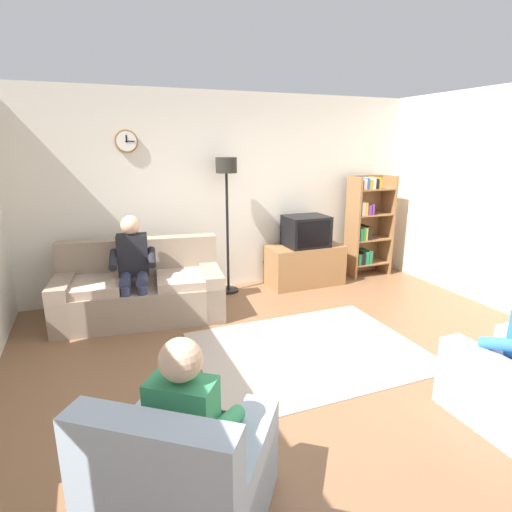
{
  "coord_description": "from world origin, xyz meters",
  "views": [
    {
      "loc": [
        -1.82,
        -2.95,
        2.03
      ],
      "look_at": [
        -0.18,
        1.17,
        0.82
      ],
      "focal_mm": 29.14,
      "sensor_mm": 36.0,
      "label": 1
    }
  ],
  "objects_px": {
    "armchair_near_window": "(187,482)",
    "person_in_left_armchair": "(191,421)",
    "floor_lamp": "(227,188)",
    "couch": "(141,292)",
    "tv_stand": "(304,265)",
    "bookshelf": "(366,224)",
    "person_on_couch": "(133,264)",
    "tv": "(306,231)"
  },
  "relations": [
    {
      "from": "armchair_near_window",
      "to": "person_on_couch",
      "type": "height_order",
      "value": "person_on_couch"
    },
    {
      "from": "couch",
      "to": "tv",
      "type": "distance_m",
      "value": 2.46
    },
    {
      "from": "armchair_near_window",
      "to": "tv",
      "type": "bearing_deg",
      "value": 53.24
    },
    {
      "from": "tv",
      "to": "bookshelf",
      "type": "xyz_separation_m",
      "value": [
        1.11,
        0.09,
        0.01
      ]
    },
    {
      "from": "person_on_couch",
      "to": "person_in_left_armchair",
      "type": "height_order",
      "value": "person_on_couch"
    },
    {
      "from": "tv_stand",
      "to": "armchair_near_window",
      "type": "height_order",
      "value": "armchair_near_window"
    },
    {
      "from": "bookshelf",
      "to": "floor_lamp",
      "type": "relative_size",
      "value": 0.84
    },
    {
      "from": "armchair_near_window",
      "to": "person_on_couch",
      "type": "xyz_separation_m",
      "value": [
        0.05,
        2.92,
        0.41
      ]
    },
    {
      "from": "tv",
      "to": "person_in_left_armchair",
      "type": "bearing_deg",
      "value": -126.77
    },
    {
      "from": "floor_lamp",
      "to": "person_in_left_armchair",
      "type": "relative_size",
      "value": 1.65
    },
    {
      "from": "floor_lamp",
      "to": "person_in_left_armchair",
      "type": "xyz_separation_m",
      "value": [
        -1.31,
        -3.41,
        -0.85
      ]
    },
    {
      "from": "tv",
      "to": "armchair_near_window",
      "type": "bearing_deg",
      "value": -126.76
    },
    {
      "from": "tv_stand",
      "to": "person_on_couch",
      "type": "distance_m",
      "value": 2.54
    },
    {
      "from": "couch",
      "to": "armchair_near_window",
      "type": "height_order",
      "value": "same"
    },
    {
      "from": "bookshelf",
      "to": "person_on_couch",
      "type": "bearing_deg",
      "value": -171.53
    },
    {
      "from": "bookshelf",
      "to": "tv_stand",
      "type": "bearing_deg",
      "value": -176.41
    },
    {
      "from": "armchair_near_window",
      "to": "person_in_left_armchair",
      "type": "xyz_separation_m",
      "value": [
        0.05,
        0.07,
        0.32
      ]
    },
    {
      "from": "armchair_near_window",
      "to": "couch",
      "type": "bearing_deg",
      "value": 87.8
    },
    {
      "from": "tv_stand",
      "to": "bookshelf",
      "type": "relative_size",
      "value": 0.71
    },
    {
      "from": "armchair_near_window",
      "to": "person_in_left_armchair",
      "type": "relative_size",
      "value": 1.06
    },
    {
      "from": "tv",
      "to": "person_on_couch",
      "type": "bearing_deg",
      "value": -169.92
    },
    {
      "from": "tv_stand",
      "to": "floor_lamp",
      "type": "xyz_separation_m",
      "value": [
        -1.15,
        0.1,
        1.16
      ]
    },
    {
      "from": "couch",
      "to": "tv",
      "type": "relative_size",
      "value": 3.34
    },
    {
      "from": "person_on_couch",
      "to": "person_in_left_armchair",
      "type": "bearing_deg",
      "value": -89.88
    },
    {
      "from": "person_on_couch",
      "to": "armchair_near_window",
      "type": "bearing_deg",
      "value": -90.93
    },
    {
      "from": "tv_stand",
      "to": "floor_lamp",
      "type": "distance_m",
      "value": 1.63
    },
    {
      "from": "bookshelf",
      "to": "person_on_couch",
      "type": "relative_size",
      "value": 1.25
    },
    {
      "from": "tv_stand",
      "to": "armchair_near_window",
      "type": "bearing_deg",
      "value": -126.57
    },
    {
      "from": "tv",
      "to": "armchair_near_window",
      "type": "height_order",
      "value": "tv"
    },
    {
      "from": "tv_stand",
      "to": "person_in_left_armchair",
      "type": "distance_m",
      "value": 4.13
    },
    {
      "from": "couch",
      "to": "person_in_left_armchair",
      "type": "xyz_separation_m",
      "value": [
        -0.06,
        -2.96,
        0.29
      ]
    },
    {
      "from": "tv_stand",
      "to": "armchair_near_window",
      "type": "distance_m",
      "value": 4.21
    },
    {
      "from": "couch",
      "to": "armchair_near_window",
      "type": "xyz_separation_m",
      "value": [
        -0.12,
        -3.03,
        -0.02
      ]
    },
    {
      "from": "couch",
      "to": "armchair_near_window",
      "type": "relative_size",
      "value": 1.69
    },
    {
      "from": "tv_stand",
      "to": "bookshelf",
      "type": "height_order",
      "value": "bookshelf"
    },
    {
      "from": "tv_stand",
      "to": "couch",
      "type": "bearing_deg",
      "value": -171.62
    },
    {
      "from": "couch",
      "to": "tv_stand",
      "type": "xyz_separation_m",
      "value": [
        2.39,
        0.35,
        -0.02
      ]
    },
    {
      "from": "couch",
      "to": "bookshelf",
      "type": "bearing_deg",
      "value": 6.88
    },
    {
      "from": "tv",
      "to": "floor_lamp",
      "type": "xyz_separation_m",
      "value": [
        -1.15,
        0.12,
        0.65
      ]
    },
    {
      "from": "couch",
      "to": "floor_lamp",
      "type": "relative_size",
      "value": 1.08
    },
    {
      "from": "couch",
      "to": "bookshelf",
      "type": "distance_m",
      "value": 3.56
    },
    {
      "from": "tv",
      "to": "floor_lamp",
      "type": "relative_size",
      "value": 0.32
    }
  ]
}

